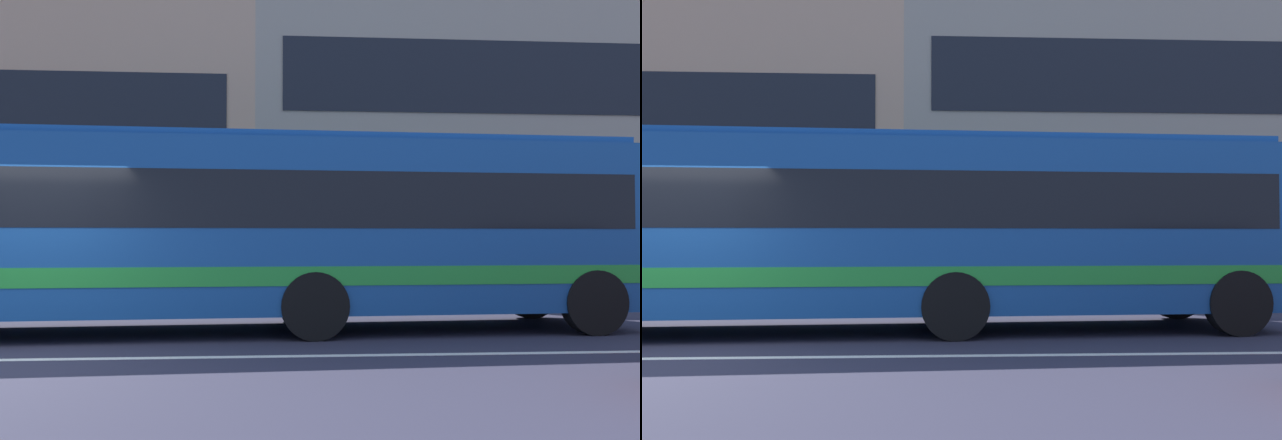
{
  "view_description": "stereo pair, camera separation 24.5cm",
  "coord_description": "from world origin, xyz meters",
  "views": [
    {
      "loc": [
        3.2,
        -8.69,
        1.47
      ],
      "look_at": [
        4.06,
        2.44,
        1.79
      ],
      "focal_mm": 38.65,
      "sensor_mm": 36.0,
      "label": 1
    },
    {
      "loc": [
        3.44,
        -8.7,
        1.47
      ],
      "look_at": [
        4.06,
        2.44,
        1.79
      ],
      "focal_mm": 38.65,
      "sensor_mm": 36.0,
      "label": 2
    }
  ],
  "objects": [
    {
      "name": "lane_centre_line",
      "position": [
        0.0,
        0.0,
        0.0
      ],
      "size": [
        60.0,
        0.16,
        0.01
      ],
      "primitive_type": "cube",
      "color": "silver",
      "rests_on": "ground_plane"
    },
    {
      "name": "hedge_row_far",
      "position": [
        0.92,
        6.24,
        0.39
      ],
      "size": [
        13.91,
        1.1,
        0.79
      ],
      "primitive_type": "cube",
      "color": "#255A27",
      "rests_on": "ground_plane"
    },
    {
      "name": "transit_bus",
      "position": [
        3.07,
        2.45,
        1.71
      ],
      "size": [
        12.36,
        3.18,
        3.09
      ],
      "color": "#174A8C",
      "rests_on": "ground_plane"
    },
    {
      "name": "ground_plane",
      "position": [
        0.0,
        0.0,
        0.0
      ],
      "size": [
        160.0,
        160.0,
        0.0
      ],
      "primitive_type": "plane",
      "color": "#2E2C3D"
    },
    {
      "name": "apartment_block_right",
      "position": [
        12.77,
        15.4,
        5.41
      ],
      "size": [
        19.82,
        8.72,
        10.83
      ],
      "color": "#A0927F",
      "rests_on": "ground_plane"
    }
  ]
}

